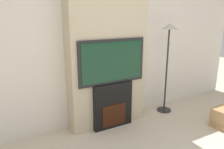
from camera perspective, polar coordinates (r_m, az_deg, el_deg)
The scene contains 5 objects.
wall_back at distance 3.50m, azimuth -2.71°, elevation 9.01°, with size 6.00×0.06×2.70m.
chimney_breast at distance 3.34m, azimuth -1.29°, elevation 8.72°, with size 1.26×0.31×2.70m.
fireplace at distance 3.47m, azimuth 0.01°, elevation -8.00°, with size 0.65×0.15×0.73m.
television at distance 3.25m, azimuth 0.03°, elevation 3.40°, with size 1.09×0.07×0.67m.
floor_lamp at distance 3.93m, azimuth 14.50°, elevation 7.47°, with size 0.29×0.29×1.60m.
Camera 1 is at (-1.56, -1.09, 1.73)m, focal length 35.00 mm.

